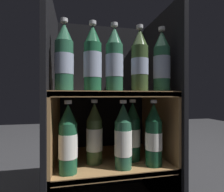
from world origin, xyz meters
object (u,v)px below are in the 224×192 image
Objects in this scene: bottle_upper_front_3 at (140,62)px; bottle_upper_front_4 at (162,63)px; bottle_lower_front_0 at (68,141)px; bottle_lower_front_1 at (123,138)px; bottle_upper_front_2 at (114,61)px; bottle_upper_front_1 at (93,61)px; bottle_lower_back_1 at (133,133)px; bottle_lower_back_0 at (94,135)px; bottle_lower_front_2 at (154,136)px; bottle_upper_front_0 at (64,59)px.

bottle_upper_front_3 and bottle_upper_front_4 have the same top height.
bottle_lower_front_0 is 0.23m from bottle_lower_front_1.
bottle_upper_front_3 is at bearing 0.00° from bottle_upper_front_2.
bottle_upper_front_3 is 0.33m from bottle_lower_front_1.
bottle_upper_front_1 is 0.39m from bottle_lower_back_1.
bottle_lower_back_0 is (-0.29, 0.08, -0.32)m from bottle_upper_front_4.
bottle_upper_front_1 is at bearing -180.00° from bottle_lower_front_2.
bottle_upper_front_1 is at bearing -100.90° from bottle_lower_back_0.
bottle_lower_back_0 is at bearing 35.85° from bottle_lower_front_0.
bottle_upper_front_0 is 0.41m from bottle_lower_front_1.
bottle_lower_front_0 is (-0.41, 0.00, -0.32)m from bottle_upper_front_4.
bottle_upper_front_1 reaches higher than bottle_lower_front_2.
bottle_upper_front_3 is 0.10m from bottle_upper_front_4.
bottle_upper_front_2 is 0.37m from bottle_lower_front_2.
bottle_upper_front_1 is at bearing 180.00° from bottle_upper_front_4.
bottle_lower_back_0 is 0.18m from bottle_lower_back_1.
bottle_lower_back_0 is at bearing 79.10° from bottle_upper_front_1.
bottle_upper_front_3 is at bearing 180.00° from bottle_upper_front_4.
bottle_lower_back_1 is (-0.11, 0.08, -0.32)m from bottle_upper_front_4.
bottle_upper_front_4 is at bearing -0.00° from bottle_upper_front_0.
bottle_upper_front_2 is 1.00× the size of bottle_upper_front_4.
bottle_lower_front_1 is (0.13, -0.00, -0.32)m from bottle_upper_front_1.
bottle_upper_front_3 is 1.00× the size of bottle_lower_front_1.
bottle_upper_front_0 is 0.20m from bottle_upper_front_2.
bottle_upper_front_3 reaches higher than bottle_lower_front_2.
bottle_lower_back_0 and bottle_lower_back_1 have the same top height.
bottle_upper_front_0 is at bearing 180.00° from bottle_upper_front_3.
bottle_upper_front_0 reaches higher than bottle_lower_front_1.
bottle_upper_front_3 is 1.00× the size of bottle_lower_front_2.
bottle_lower_front_0 is 0.14m from bottle_lower_back_0.
bottle_upper_front_2 reaches higher than bottle_lower_back_1.
bottle_upper_front_0 is at bearing -165.24° from bottle_lower_back_1.
bottle_upper_front_1 and bottle_upper_front_3 have the same top height.
bottle_upper_front_1 and bottle_upper_front_4 have the same top height.
bottle_lower_front_0 is at bearing -144.15° from bottle_lower_back_0.
bottle_lower_front_1 is (0.24, -0.00, -0.33)m from bottle_upper_front_0.
bottle_lower_front_1 is 0.14m from bottle_lower_front_2.
bottle_upper_front_2 reaches higher than bottle_lower_back_0.
bottle_upper_front_0 is at bearing 180.00° from bottle_upper_front_2.
bottle_upper_front_4 is at bearing -0.00° from bottle_upper_front_3.
bottle_upper_front_2 reaches higher than bottle_lower_front_2.
bottle_upper_front_2 is at bearing 180.00° from bottle_lower_front_1.
bottle_lower_front_2 is at bearing -17.99° from bottle_lower_back_0.
bottle_lower_front_0 is at bearing 180.00° from bottle_lower_front_1.
bottle_lower_back_0 is at bearing 164.26° from bottle_upper_front_4.
bottle_lower_back_1 is (-0.07, 0.08, -0.00)m from bottle_lower_front_2.
bottle_upper_front_1 is at bearing -180.00° from bottle_upper_front_2.
bottle_upper_front_2 is 0.35m from bottle_lower_back_1.
bottle_upper_front_0 is 0.46m from bottle_lower_back_1.
bottle_upper_front_0 is 1.00× the size of bottle_upper_front_4.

